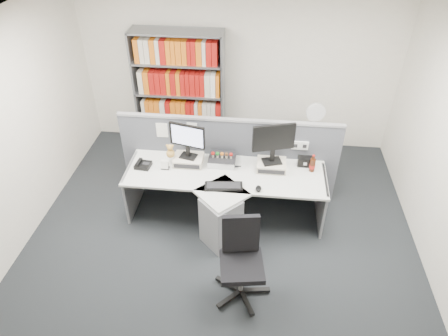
# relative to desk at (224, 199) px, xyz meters

# --- Properties ---
(ground) EXTENTS (5.50, 5.50, 0.00)m
(ground) POSITION_rel_desk_xyz_m (0.00, -0.60, -0.46)
(ground) COLOR #272B2F
(ground) RESTS_ON ground
(room_shell) EXTENTS (5.04, 5.54, 2.72)m
(room_shell) POSITION_rel_desk_xyz_m (0.00, -0.60, 1.33)
(room_shell) COLOR white
(room_shell) RESTS_ON ground
(partition) EXTENTS (3.00, 0.08, 1.27)m
(partition) POSITION_rel_desk_xyz_m (0.00, 0.65, 0.19)
(partition) COLOR #53565E
(partition) RESTS_ON ground
(desk) EXTENTS (2.60, 1.20, 0.72)m
(desk) POSITION_rel_desk_xyz_m (0.00, 0.00, 0.00)
(desk) COLOR silver
(desk) RESTS_ON ground
(monitor_riser_left) EXTENTS (0.38, 0.31, 0.10)m
(monitor_riser_left) POSITION_rel_desk_xyz_m (-0.51, 0.38, 0.31)
(monitor_riser_left) COLOR beige
(monitor_riser_left) RESTS_ON desk
(monitor_riser_right) EXTENTS (0.38, 0.31, 0.10)m
(monitor_riser_right) POSITION_rel_desk_xyz_m (0.59, 0.38, 0.31)
(monitor_riser_right) COLOR beige
(monitor_riser_right) RESTS_ON desk
(monitor_left) EXTENTS (0.47, 0.20, 0.49)m
(monitor_left) POSITION_rel_desk_xyz_m (-0.51, 0.38, 0.66)
(monitor_left) COLOR black
(monitor_left) RESTS_ON monitor_riser_left
(monitor_right) EXTENTS (0.53, 0.24, 0.56)m
(monitor_right) POSITION_rel_desk_xyz_m (0.59, 0.38, 0.70)
(monitor_right) COLOR black
(monitor_right) RESTS_ON monitor_riser_right
(desktop_pc) EXTENTS (0.35, 0.32, 0.09)m
(desktop_pc) POSITION_rel_desk_xyz_m (-0.07, 0.44, 0.31)
(desktop_pc) COLOR black
(desktop_pc) RESTS_ON desk
(figurines) EXTENTS (0.29, 0.05, 0.09)m
(figurines) POSITION_rel_desk_xyz_m (-0.07, 0.42, 0.41)
(figurines) COLOR beige
(figurines) RESTS_ON desktop_pc
(keyboard) EXTENTS (0.48, 0.22, 0.03)m
(keyboard) POSITION_rel_desk_xyz_m (0.01, -0.07, 0.28)
(keyboard) COLOR black
(keyboard) RESTS_ON desk
(mouse) EXTENTS (0.07, 0.12, 0.04)m
(mouse) POSITION_rel_desk_xyz_m (0.44, -0.08, 0.29)
(mouse) COLOR black
(mouse) RESTS_ON desk
(desk_phone) EXTENTS (0.21, 0.20, 0.08)m
(desk_phone) POSITION_rel_desk_xyz_m (-1.10, 0.23, 0.30)
(desk_phone) COLOR black
(desk_phone) RESTS_ON desk
(desk_calendar) EXTENTS (0.11, 0.08, 0.13)m
(desk_calendar) POSITION_rel_desk_xyz_m (-0.80, 0.23, 0.32)
(desk_calendar) COLOR black
(desk_calendar) RESTS_ON desk
(plush_toy) EXTENTS (0.11, 0.11, 0.20)m
(plush_toy) POSITION_rel_desk_xyz_m (-0.74, 0.35, 0.45)
(plush_toy) COLOR #BC8E3E
(plush_toy) RESTS_ON monitor_riser_left
(speaker) EXTENTS (0.20, 0.11, 0.13)m
(speaker) POSITION_rel_desk_xyz_m (1.03, 0.49, 0.33)
(speaker) COLOR black
(speaker) RESTS_ON desk
(cola_bottle) EXTENTS (0.08, 0.08, 0.25)m
(cola_bottle) POSITION_rel_desk_xyz_m (1.11, 0.38, 0.36)
(cola_bottle) COLOR #3F190A
(cola_bottle) RESTS_ON desk
(shelving_unit) EXTENTS (1.41, 0.40, 2.00)m
(shelving_unit) POSITION_rel_desk_xyz_m (-0.90, 1.85, 0.52)
(shelving_unit) COLOR slate
(shelving_unit) RESTS_ON ground
(filing_cabinet) EXTENTS (0.45, 0.61, 0.70)m
(filing_cabinet) POSITION_rel_desk_xyz_m (1.20, 1.40, -0.11)
(filing_cabinet) COLOR slate
(filing_cabinet) RESTS_ON ground
(desk_fan) EXTENTS (0.28, 0.17, 0.48)m
(desk_fan) POSITION_rel_desk_xyz_m (1.20, 1.40, 0.54)
(desk_fan) COLOR white
(desk_fan) RESTS_ON filing_cabinet
(office_chair) EXTENTS (0.64, 0.64, 0.97)m
(office_chair) POSITION_rel_desk_xyz_m (0.30, -1.00, 0.06)
(office_chair) COLOR silver
(office_chair) RESTS_ON ground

